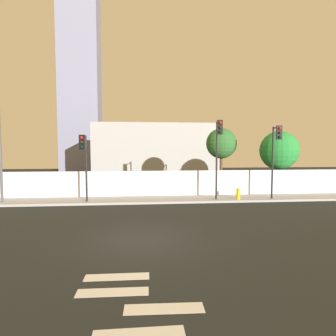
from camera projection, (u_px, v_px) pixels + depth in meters
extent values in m
plane|color=black|center=(143.00, 239.00, 11.29)|extent=(80.00, 80.00, 0.00)
cube|color=#9F9F9F|center=(142.00, 200.00, 19.43)|extent=(36.00, 2.40, 0.15)
cube|color=silver|center=(142.00, 183.00, 20.64)|extent=(36.00, 0.18, 1.80)
cube|color=silver|center=(139.00, 335.00, 5.52)|extent=(1.80, 0.45, 0.01)
cube|color=silver|center=(164.00, 308.00, 6.41)|extent=(1.82, 0.51, 0.01)
cube|color=silver|center=(113.00, 292.00, 7.14)|extent=(1.81, 0.48, 0.01)
cube|color=silver|center=(117.00, 277.00, 7.99)|extent=(1.81, 0.47, 0.01)
cylinder|color=black|center=(86.00, 169.00, 18.29)|extent=(0.12, 0.12, 4.25)
cylinder|color=black|center=(84.00, 137.00, 17.72)|extent=(0.13, 0.86, 0.08)
cube|color=black|center=(82.00, 142.00, 17.32)|extent=(0.35, 0.22, 0.90)
sphere|color=red|center=(81.00, 138.00, 17.18)|extent=(0.18, 0.18, 0.18)
sphere|color=#33260A|center=(82.00, 142.00, 17.20)|extent=(0.18, 0.18, 0.18)
sphere|color=black|center=(82.00, 147.00, 17.22)|extent=(0.18, 0.18, 0.18)
cylinder|color=black|center=(273.00, 163.00, 19.44)|extent=(0.12, 0.12, 4.88)
cylinder|color=black|center=(276.00, 128.00, 18.72)|extent=(0.23, 1.12, 0.08)
cube|color=black|center=(279.00, 133.00, 18.18)|extent=(0.36, 0.24, 0.90)
sphere|color=red|center=(280.00, 128.00, 18.04)|extent=(0.18, 0.18, 0.18)
sphere|color=#33260A|center=(280.00, 133.00, 18.06)|extent=(0.18, 0.18, 0.18)
sphere|color=black|center=(280.00, 137.00, 18.08)|extent=(0.18, 0.18, 0.18)
cylinder|color=black|center=(217.00, 161.00, 19.06)|extent=(0.12, 0.12, 5.19)
cylinder|color=black|center=(218.00, 122.00, 18.33)|extent=(0.20, 1.11, 0.08)
cube|color=black|center=(220.00, 127.00, 17.81)|extent=(0.36, 0.24, 0.90)
sphere|color=red|center=(220.00, 123.00, 17.67)|extent=(0.18, 0.18, 0.18)
sphere|color=#33260A|center=(220.00, 127.00, 17.69)|extent=(0.18, 0.18, 0.18)
sphere|color=black|center=(220.00, 132.00, 17.71)|extent=(0.18, 0.18, 0.18)
cylinder|color=#4C4C51|center=(0.00, 155.00, 17.93)|extent=(0.16, 0.16, 6.06)
cylinder|color=gold|center=(238.00, 195.00, 19.26)|extent=(0.24, 0.24, 0.60)
sphere|color=gold|center=(238.00, 190.00, 19.24)|extent=(0.26, 0.26, 0.26)
cylinder|color=gold|center=(236.00, 194.00, 19.25)|extent=(0.10, 0.09, 0.09)
cylinder|color=gold|center=(241.00, 194.00, 19.28)|extent=(0.10, 0.09, 0.09)
cylinder|color=brown|center=(221.00, 173.00, 22.01)|extent=(0.23, 0.23, 3.31)
sphere|color=#2D652D|center=(221.00, 143.00, 21.85)|extent=(2.32, 2.32, 2.32)
cylinder|color=brown|center=(278.00, 177.00, 22.47)|extent=(0.14, 0.14, 2.59)
sphere|color=#268837|center=(279.00, 150.00, 22.32)|extent=(2.99, 2.99, 2.99)
cube|color=#A7A7A7|center=(156.00, 151.00, 34.55)|extent=(14.40, 6.00, 6.42)
cube|color=gray|center=(80.00, 83.00, 44.69)|extent=(5.93, 5.00, 27.38)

